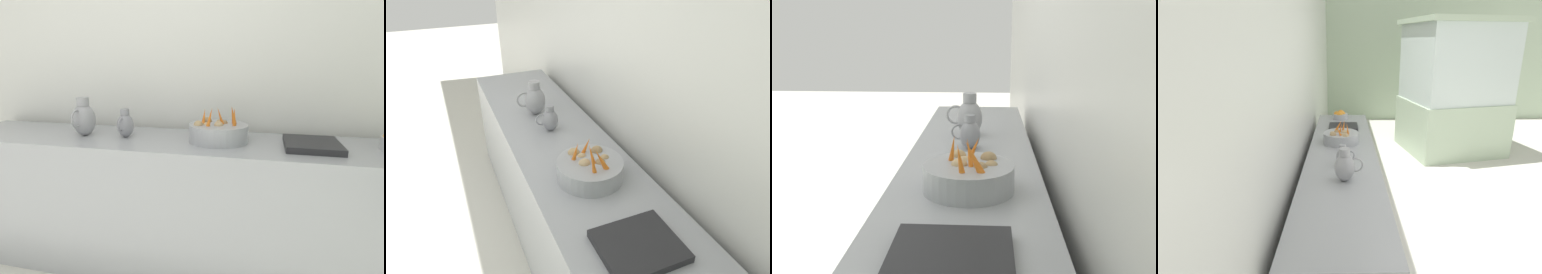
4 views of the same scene
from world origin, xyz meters
The scene contains 6 objects.
tile_wall_left centered at (-1.95, 0.76, 1.50)m, with size 0.10×8.97×3.00m, color silver.
prep_counter centered at (-1.52, 0.26, 0.44)m, with size 0.64×3.07×0.87m, color #9EA0A5.
vegetable_colander centered at (-1.53, 0.58, 0.93)m, with size 0.36×0.36×0.23m.
metal_pitcher_tall centered at (-1.49, -0.31, 0.98)m, with size 0.21×0.15×0.25m.
metal_pitcher_short centered at (-1.51, -0.02, 0.95)m, with size 0.15×0.11×0.18m.
counter_sink_basin centered at (-1.51, 1.12, 0.89)m, with size 0.34×0.30×0.04m, color #232326.
Camera 3 is at (-1.60, 2.18, 1.49)m, focal length 40.42 mm.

